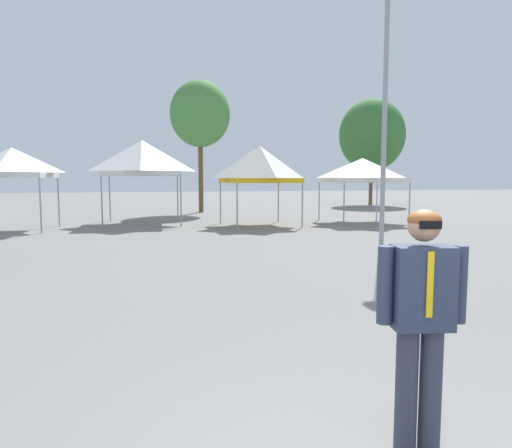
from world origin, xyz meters
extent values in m
cylinder|color=#9E9EA3|center=(-5.06, 16.01, 1.12)|extent=(0.06, 0.06, 2.24)
cylinder|color=#9E9EA3|center=(-4.86, 18.62, 1.12)|extent=(0.06, 0.06, 2.24)
pyramid|color=white|center=(-6.26, 17.41, 2.72)|extent=(2.96, 2.96, 0.96)
cube|color=white|center=(-6.26, 17.41, 2.14)|extent=(2.93, 2.93, 0.20)
cylinder|color=#9E9EA3|center=(-3.02, 17.36, 1.16)|extent=(0.06, 0.06, 2.33)
cylinder|color=#9E9EA3|center=(0.14, 17.25, 1.16)|extent=(0.06, 0.06, 2.33)
cylinder|color=#9E9EA3|center=(-2.91, 20.53, 1.16)|extent=(0.06, 0.06, 2.33)
cylinder|color=#9E9EA3|center=(0.25, 20.41, 1.16)|extent=(0.06, 0.06, 2.33)
pyramid|color=white|center=(-1.39, 18.89, 3.00)|extent=(3.44, 3.44, 1.35)
cube|color=white|center=(-1.39, 18.89, 2.23)|extent=(3.41, 3.41, 0.20)
cylinder|color=#9E9EA3|center=(2.16, 15.40, 1.01)|extent=(0.06, 0.06, 2.02)
cylinder|color=#9E9EA3|center=(4.93, 15.59, 1.01)|extent=(0.06, 0.06, 2.02)
cylinder|color=#9E9EA3|center=(1.97, 18.17, 1.01)|extent=(0.06, 0.06, 2.02)
cylinder|color=#9E9EA3|center=(4.74, 18.36, 1.01)|extent=(0.06, 0.06, 2.02)
pyramid|color=white|center=(3.45, 16.88, 2.71)|extent=(3.11, 3.11, 1.37)
cube|color=yellow|center=(3.45, 16.88, 1.92)|extent=(3.08, 3.08, 0.20)
cylinder|color=#9E9EA3|center=(6.78, 15.59, 1.02)|extent=(0.06, 0.06, 2.03)
cylinder|color=#9E9EA3|center=(9.80, 15.49, 1.02)|extent=(0.06, 0.06, 2.03)
cylinder|color=#9E9EA3|center=(6.88, 18.62, 1.02)|extent=(0.06, 0.06, 2.03)
cylinder|color=#9E9EA3|center=(9.90, 18.52, 1.02)|extent=(0.06, 0.06, 2.03)
pyramid|color=white|center=(8.34, 17.05, 2.48)|extent=(3.28, 3.28, 0.90)
cube|color=white|center=(8.34, 17.05, 1.93)|extent=(3.25, 3.25, 0.20)
cylinder|color=#33384C|center=(0.36, 0.65, 0.46)|extent=(0.16, 0.16, 0.92)
cylinder|color=#33384C|center=(0.54, 0.61, 0.46)|extent=(0.16, 0.16, 0.92)
cube|color=#2D3851|center=(0.45, 0.63, 1.22)|extent=(0.46, 0.32, 0.60)
cylinder|color=#2D3851|center=(0.18, 0.69, 1.24)|extent=(0.11, 0.11, 0.56)
cylinder|color=#2D3851|center=(0.71, 0.58, 1.24)|extent=(0.11, 0.11, 0.56)
sphere|color=tan|center=(0.45, 0.63, 1.67)|extent=(0.23, 0.23, 0.23)
ellipsoid|color=brown|center=(0.45, 0.63, 1.71)|extent=(0.23, 0.23, 0.14)
cube|color=black|center=(0.43, 0.53, 1.68)|extent=(0.15, 0.05, 0.06)
cube|color=yellow|center=(0.42, 0.50, 1.27)|extent=(0.05, 0.02, 0.46)
cylinder|color=#9E9EA3|center=(5.32, 9.86, 3.67)|extent=(0.14, 0.14, 7.33)
cylinder|color=brown|center=(15.81, 30.27, 1.67)|extent=(0.28, 0.28, 3.34)
ellipsoid|color=#387233|center=(15.81, 30.27, 5.34)|extent=(4.98, 4.98, 5.48)
cylinder|color=brown|center=(2.01, 25.24, 2.19)|extent=(0.28, 0.28, 4.39)
ellipsoid|color=#47843D|center=(2.01, 25.24, 5.79)|extent=(3.52, 3.52, 3.87)
camera|label=1|loc=(-1.49, -2.22, 1.99)|focal=32.32mm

